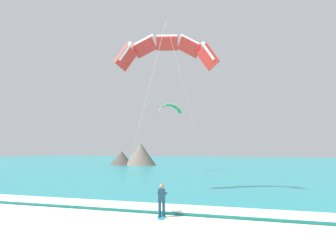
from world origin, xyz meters
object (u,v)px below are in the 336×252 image
object	(u,v)px
kitesurfer	(162,199)
kite_primary	(167,50)
surfboard	(162,217)
kite_distant	(169,108)

from	to	relation	value
kitesurfer	kite_primary	world-z (taller)	kite_primary
surfboard	kitesurfer	distance (m)	0.91
kite_distant	surfboard	bearing A→B (deg)	-70.38
kitesurfer	kite_distant	bearing A→B (deg)	109.63
kitesurfer	surfboard	bearing A→B (deg)	-74.63
surfboard	kite_distant	distance (m)	33.28
surfboard	kite_primary	bearing A→B (deg)	108.89
surfboard	kitesurfer	xyz separation A→B (m)	(-0.00, 0.02, 0.91)
kitesurfer	kite_distant	xyz separation A→B (m)	(-10.75, 30.15, 8.13)
surfboard	kitesurfer	world-z (taller)	kitesurfer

